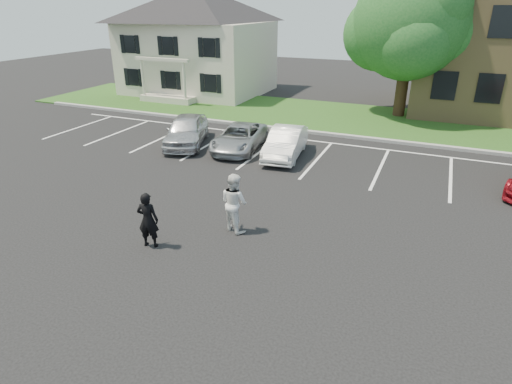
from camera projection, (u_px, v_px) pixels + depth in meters
ground_plane at (243, 243)px, 12.64m from camera, size 90.00×90.00×0.00m
curb at (338, 135)px, 22.68m from camera, size 40.00×0.30×0.15m
grass_strip at (353, 119)px, 26.06m from camera, size 44.00×8.00×0.08m
stall_lines at (352, 157)px, 19.65m from camera, size 34.00×5.36×0.01m
house at (198, 41)px, 32.55m from camera, size 10.30×9.22×7.60m
tree at (412, 25)px, 24.63m from camera, size 7.80×7.20×8.80m
man_black_suit at (148, 220)px, 12.18m from camera, size 0.69×0.54×1.68m
man_white_shirt at (234, 202)px, 13.04m from camera, size 1.11×1.01×1.86m
car_silver_west at (186, 130)px, 21.12m from camera, size 3.13×4.66×1.47m
car_silver_minivan at (239, 137)px, 20.50m from camera, size 2.50×4.47×1.18m
car_white_sedan at (286, 143)px, 19.50m from camera, size 1.87×4.12×1.31m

